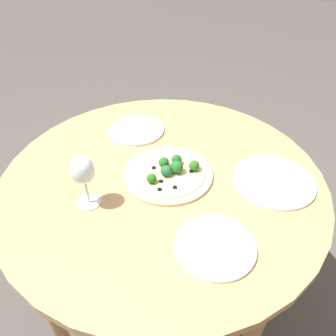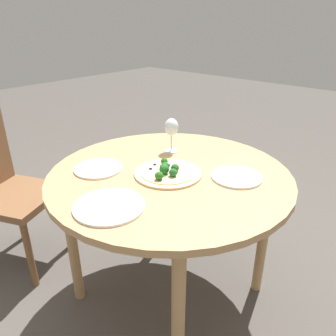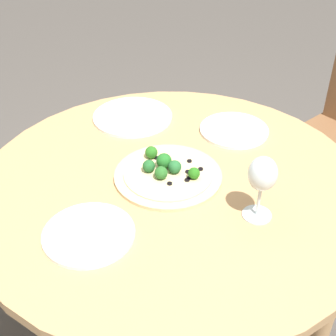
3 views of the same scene
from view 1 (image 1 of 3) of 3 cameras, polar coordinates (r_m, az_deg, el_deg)
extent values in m
plane|color=#4C4742|center=(1.64, -0.72, -20.34)|extent=(12.00, 12.00, 0.00)
cylinder|color=tan|center=(1.10, -1.00, -1.91)|extent=(1.07, 1.07, 0.03)
cylinder|color=tan|center=(1.65, -10.20, -2.28)|extent=(0.05, 0.05, 0.68)
cylinder|color=tan|center=(1.28, -19.84, -22.19)|extent=(0.05, 0.05, 0.68)
cylinder|color=tan|center=(1.58, 13.34, -4.93)|extent=(0.05, 0.05, 0.68)
cylinder|color=#DBBC89|center=(1.09, 0.00, -1.01)|extent=(0.30, 0.30, 0.01)
cylinder|color=beige|center=(1.09, 0.00, -0.73)|extent=(0.24, 0.24, 0.00)
sphere|color=#216623|center=(1.07, 1.52, 0.17)|extent=(0.04, 0.04, 0.04)
sphere|color=#276224|center=(1.09, -0.83, 1.01)|extent=(0.04, 0.04, 0.04)
sphere|color=#24622F|center=(1.06, -0.33, -0.49)|extent=(0.04, 0.04, 0.04)
sphere|color=#246717|center=(1.04, -2.89, -1.83)|extent=(0.03, 0.03, 0.03)
sphere|color=#28681D|center=(1.08, 4.59, 0.43)|extent=(0.04, 0.04, 0.04)
sphere|color=#225D29|center=(1.11, 1.52, 1.50)|extent=(0.03, 0.03, 0.03)
cylinder|color=black|center=(1.05, -2.67, -1.92)|extent=(0.01, 0.01, 0.00)
cylinder|color=black|center=(1.06, -2.93, -1.63)|extent=(0.01, 0.01, 0.00)
cylinder|color=black|center=(1.09, 4.05, -0.58)|extent=(0.01, 0.01, 0.00)
cylinder|color=black|center=(1.05, -1.20, -2.32)|extent=(0.01, 0.01, 0.00)
cylinder|color=black|center=(1.02, -1.47, -3.74)|extent=(0.01, 0.01, 0.00)
cylinder|color=black|center=(1.03, 1.19, -3.38)|extent=(0.01, 0.01, 0.00)
cylinder|color=black|center=(1.10, -2.48, 0.04)|extent=(0.01, 0.01, 0.00)
cylinder|color=silver|center=(1.03, -13.54, -5.77)|extent=(0.07, 0.07, 0.00)
cylinder|color=silver|center=(1.00, -13.91, -4.06)|extent=(0.01, 0.01, 0.08)
ellipsoid|color=silver|center=(0.94, -14.69, -0.34)|extent=(0.07, 0.07, 0.09)
cylinder|color=white|center=(1.31, -5.53, 6.64)|extent=(0.22, 0.22, 0.01)
cylinder|color=white|center=(0.90, 8.21, -13.29)|extent=(0.22, 0.22, 0.01)
cylinder|color=white|center=(1.12, 17.98, -2.19)|extent=(0.26, 0.26, 0.01)
camera|label=2|loc=(1.86, 42.01, 28.71)|focal=35.00mm
camera|label=3|loc=(1.58, -44.35, 32.99)|focal=50.00mm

